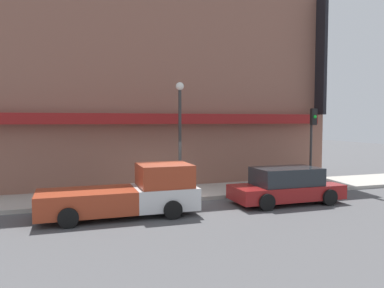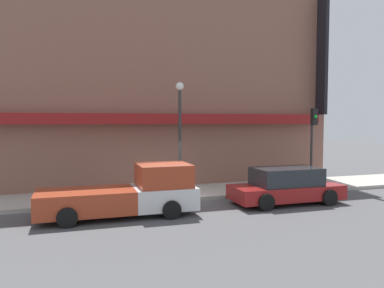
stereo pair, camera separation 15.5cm
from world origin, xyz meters
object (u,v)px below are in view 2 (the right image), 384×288
Objects in this scene: fire_hydrant at (250,184)px; parked_car at (286,186)px; street_lamp at (180,123)px; traffic_light at (313,133)px; pickup_truck at (129,194)px.

parked_car is at bearing -75.33° from fire_hydrant.
traffic_light is (6.62, -0.45, -0.51)m from street_lamp.
traffic_light is at bearing -3.87° from street_lamp.
pickup_truck is at bearing -135.88° from street_lamp.
traffic_light is (2.78, 2.12, 2.09)m from parked_car.
parked_car is 2.23m from fire_hydrant.
street_lamp is at bearing 176.13° from traffic_light.
parked_car is at bearing -1.91° from pickup_truck.
fire_hydrant is 4.34m from street_lamp.
street_lamp is at bearing 172.72° from fire_hydrant.
pickup_truck is 1.13× the size of street_lamp.
parked_car is 1.20× the size of traffic_light.
fire_hydrant is at bearing -7.28° from street_lamp.
fire_hydrant is 0.17× the size of traffic_light.
parked_car is 5.30m from street_lamp.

